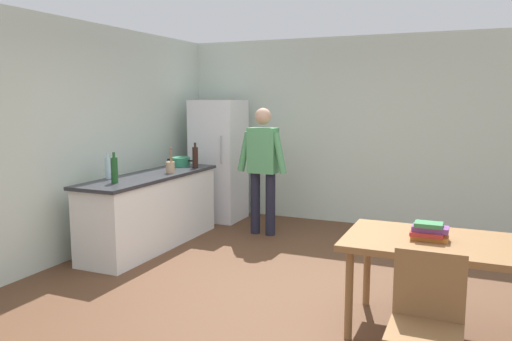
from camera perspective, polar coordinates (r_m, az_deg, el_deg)
ground_plane at (r=4.87m, az=2.75°, el=-13.71°), size 14.00×14.00×0.00m
wall_back at (r=7.42m, az=11.07°, el=4.40°), size 6.40×0.12×2.70m
wall_left at (r=6.12m, az=-19.89°, el=3.31°), size 0.12×5.60×2.70m
kitchen_counter at (r=6.33m, az=-11.79°, el=-4.46°), size 0.64×2.20×0.90m
refrigerator at (r=7.55m, az=-4.26°, el=1.16°), size 0.70×0.67×1.80m
person at (r=6.64m, az=0.78°, el=0.91°), size 0.70×0.22×1.70m
dining_table at (r=4.10m, az=20.08°, el=-8.50°), size 1.40×0.90×0.75m
chair at (r=3.24m, az=18.86°, el=-15.58°), size 0.42×0.42×0.91m
cooking_pot at (r=6.97m, az=-8.65°, el=1.01°), size 0.40×0.28×0.12m
utensil_jar at (r=6.32m, az=-9.74°, el=0.43°), size 0.11×0.11×0.32m
bottle_water_clear at (r=6.01m, az=-16.50°, el=0.27°), size 0.07×0.07×0.30m
bottle_wine_green at (r=5.70m, az=-15.84°, el=0.08°), size 0.08×0.08×0.34m
bottle_wine_dark at (r=6.72m, az=-6.94°, el=1.52°), size 0.08×0.08×0.34m
book_stack at (r=4.05m, az=19.10°, el=-6.58°), size 0.28×0.20×0.14m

